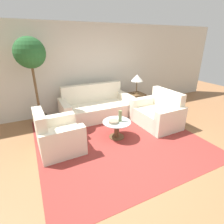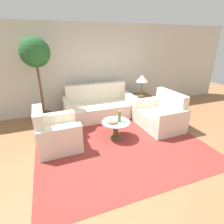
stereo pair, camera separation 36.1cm
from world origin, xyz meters
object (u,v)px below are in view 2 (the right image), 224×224
bowl (112,122)px  vase (119,116)px  armchair (55,134)px  potted_plant (36,59)px  sofa_main (99,107)px  coffee_table (116,127)px  loveseat (161,116)px  table_lamp (142,79)px

bowl → vase: bearing=4.7°
armchair → bowl: armchair is taller
potted_plant → vase: 2.44m
potted_plant → bowl: 2.39m
sofa_main → coffee_table: sofa_main is taller
coffee_table → loveseat: bearing=6.3°
armchair → potted_plant: potted_plant is taller
vase → bowl: vase is taller
table_lamp → vase: size_ratio=2.33×
table_lamp → bowl: 2.09m
sofa_main → bowl: 1.39m
vase → sofa_main: bearing=93.1°
sofa_main → coffee_table: (-0.00, -1.35, -0.03)m
sofa_main → vase: (0.07, -1.37, 0.25)m
sofa_main → table_lamp: size_ratio=3.36×
table_lamp → bowl: (-1.48, -1.35, -0.59)m
loveseat → table_lamp: bearing=175.7°
coffee_table → vase: 0.28m
sofa_main → potted_plant: 2.08m
armchair → potted_plant: size_ratio=0.43×
sofa_main → table_lamp: bearing=-1.4°
table_lamp → sofa_main: bearing=178.6°
loveseat → bowl: 1.44m
sofa_main → potted_plant: (-1.53, 0.07, 1.41)m
sofa_main → potted_plant: size_ratio=0.92×
coffee_table → table_lamp: size_ratio=1.07×
loveseat → armchair: bearing=-90.4°
vase → table_lamp: bearing=45.6°
potted_plant → sofa_main: bearing=-2.4°
armchair → loveseat: (2.66, 0.05, -0.00)m
potted_plant → coffee_table: bearing=-42.9°
coffee_table → potted_plant: potted_plant is taller
loveseat → potted_plant: 3.42m
armchair → table_lamp: size_ratio=1.57×
sofa_main → bowl: size_ratio=9.25×
potted_plant → armchair: bearing=-81.7°
potted_plant → table_lamp: bearing=-2.0°
bowl → loveseat: bearing=7.0°
vase → armchair: bearing=175.6°
potted_plant → bowl: size_ratio=10.09×
vase → potted_plant: bearing=138.2°
vase → bowl: bearing=-175.3°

